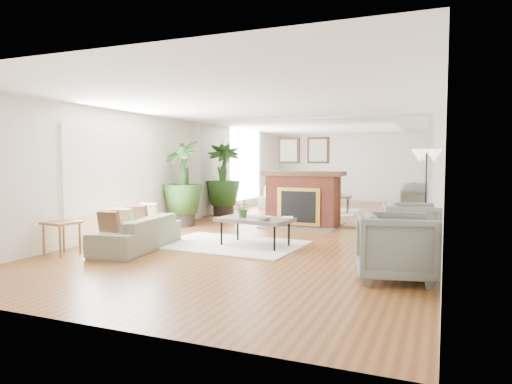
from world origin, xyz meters
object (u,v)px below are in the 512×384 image
at_px(armchair_back, 411,227).
at_px(floor_lamp, 427,163).
at_px(coffee_table, 255,220).
at_px(side_table, 62,227).
at_px(armchair_front, 396,247).
at_px(potted_ficus, 182,181).
at_px(fireplace, 301,198).
at_px(sofa, 137,233).

bearing_deg(armchair_back, floor_lamp, -19.18).
xyz_separation_m(coffee_table, side_table, (-2.60, -1.83, -0.01)).
relative_size(armchair_front, potted_ficus, 0.48).
relative_size(fireplace, sofa, 1.06).
bearing_deg(coffee_table, armchair_back, 14.46).
relative_size(fireplace, armchair_front, 2.17).
distance_m(fireplace, potted_ficus, 2.77).
bearing_deg(potted_ficus, side_table, -90.80).
xyz_separation_m(coffee_table, armchair_front, (2.51, -1.39, -0.04)).
height_order(potted_ficus, floor_lamp, potted_ficus).
xyz_separation_m(coffee_table, potted_ficus, (-2.55, 1.75, 0.58)).
xyz_separation_m(armchair_front, floor_lamp, (0.24, 3.15, 1.05)).
height_order(fireplace, sofa, fireplace).
xyz_separation_m(armchair_front, potted_ficus, (-5.06, 3.14, 0.62)).
xyz_separation_m(armchair_back, armchair_front, (-0.05, -2.05, 0.02)).
bearing_deg(potted_ficus, coffee_table, -34.47).
bearing_deg(side_table, potted_ficus, 89.20).
height_order(fireplace, armchair_front, fireplace).
bearing_deg(fireplace, potted_ficus, -161.33).
height_order(sofa, armchair_front, armchair_front).
height_order(side_table, potted_ficus, potted_ficus).
bearing_deg(floor_lamp, armchair_front, -94.28).
bearing_deg(armchair_back, sofa, 101.26).
relative_size(coffee_table, floor_lamp, 0.79).
distance_m(potted_ficus, floor_lamp, 5.32).
bearing_deg(side_table, coffee_table, 35.18).
relative_size(armchair_back, potted_ficus, 0.45).
xyz_separation_m(fireplace, side_table, (-2.65, -4.46, -0.20)).
relative_size(sofa, side_table, 3.56).
height_order(fireplace, side_table, fireplace).
xyz_separation_m(fireplace, potted_ficus, (-2.60, -0.88, 0.39)).
height_order(sofa, potted_ficus, potted_ficus).
xyz_separation_m(sofa, potted_ficus, (-0.78, 2.73, 0.77)).
relative_size(fireplace, side_table, 3.77).
bearing_deg(armchair_back, armchair_front, 169.14).
distance_m(side_table, floor_lamp, 6.52).
distance_m(coffee_table, floor_lamp, 3.42).
height_order(armchair_back, floor_lamp, floor_lamp).
relative_size(coffee_table, side_table, 2.53).
bearing_deg(coffee_table, armchair_front, -28.99).
bearing_deg(side_table, floor_lamp, 33.87).
bearing_deg(side_table, armchair_front, 4.91).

